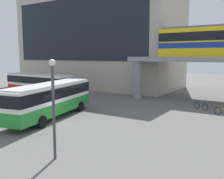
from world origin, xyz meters
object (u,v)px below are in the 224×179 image
at_px(bus_secondary, 39,83).
at_px(bicycle_orange, 223,112).
at_px(bus_main, 50,97).
at_px(bicycle_blue, 201,106).
at_px(station_building, 99,37).

xyz_separation_m(bus_secondary, bicycle_orange, (23.91, 1.87, -1.63)).
height_order(bus_main, bicycle_blue, bus_main).
xyz_separation_m(bus_main, bus_secondary, (-10.53, 7.89, 0.00)).
bearing_deg(bus_main, station_building, 115.15).
bearing_deg(bus_secondary, station_building, 91.60).
bearing_deg(bicycle_orange, bicycle_blue, 147.24).
bearing_deg(bicycle_orange, bus_main, -143.87).
distance_m(bus_secondary, bicycle_orange, 24.04).
distance_m(bus_secondary, bicycle_blue, 21.79).
distance_m(bus_main, bus_secondary, 13.16).
bearing_deg(bicycle_blue, bus_secondary, -170.86).
relative_size(station_building, bus_main, 2.61).
distance_m(bus_main, bicycle_blue, 15.83).
xyz_separation_m(station_building, bus_main, (10.96, -23.34, -7.20)).
xyz_separation_m(station_building, bus_secondary, (0.43, -15.45, -7.20)).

